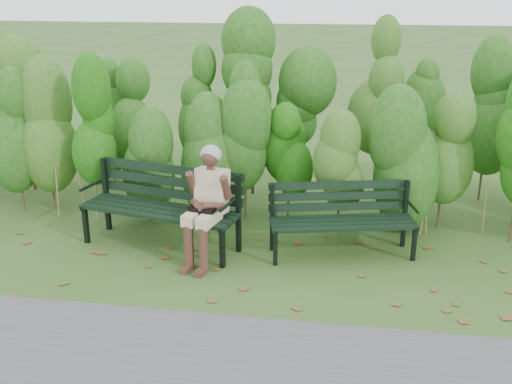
# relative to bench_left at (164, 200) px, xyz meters

# --- Properties ---
(ground) EXTENTS (80.00, 80.00, 0.00)m
(ground) POSITION_rel_bench_left_xyz_m (1.08, -0.51, -0.53)
(ground) COLOR #305819
(hedge_band) EXTENTS (11.04, 1.67, 2.42)m
(hedge_band) POSITION_rel_bench_left_xyz_m (1.08, 1.35, 0.72)
(hedge_band) COLOR #47381E
(hedge_band) RESTS_ON ground
(leaf_litter) EXTENTS (5.57, 2.22, 0.01)m
(leaf_litter) POSITION_rel_bench_left_xyz_m (1.19, -0.51, -0.53)
(leaf_litter) COLOR brown
(leaf_litter) RESTS_ON ground
(bench_left) EXTENTS (1.89, 0.97, 0.91)m
(bench_left) POSITION_rel_bench_left_xyz_m (0.00, 0.00, 0.00)
(bench_left) COLOR black
(bench_left) RESTS_ON ground
(bench_right) EXTENTS (1.65, 0.86, 0.79)m
(bench_right) POSITION_rel_bench_left_xyz_m (1.99, 0.09, -0.07)
(bench_right) COLOR black
(bench_right) RESTS_ON ground
(seated_woman) EXTENTS (0.51, 0.75, 1.26)m
(seated_woman) POSITION_rel_bench_left_xyz_m (0.58, -0.32, 0.18)
(seated_woman) COLOR beige
(seated_woman) RESTS_ON ground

